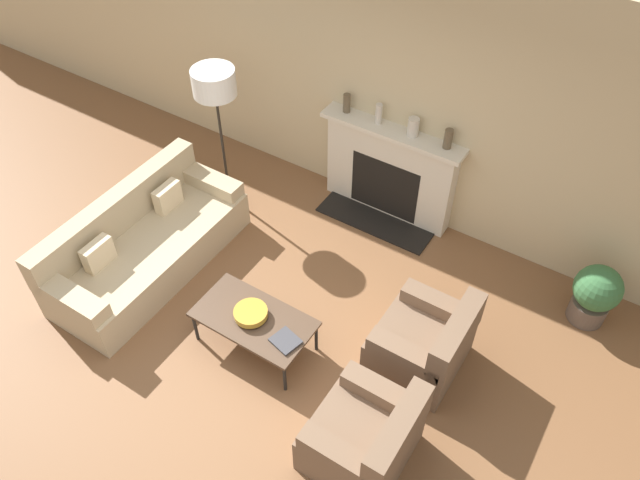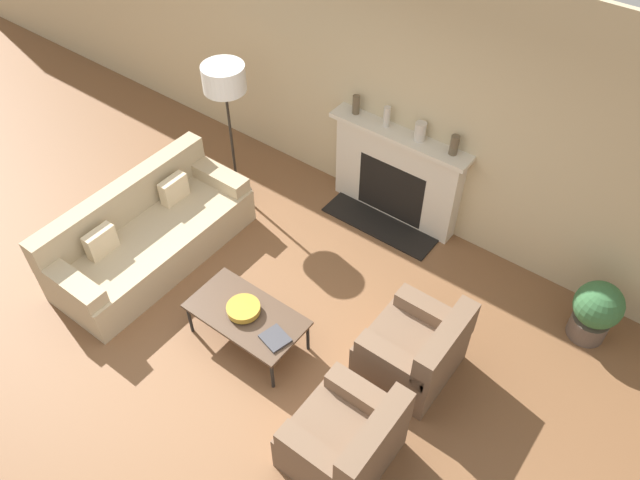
% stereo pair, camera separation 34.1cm
% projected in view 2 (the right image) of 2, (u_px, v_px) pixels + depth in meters
% --- Properties ---
extents(ground_plane, '(18.00, 18.00, 0.00)m').
position_uv_depth(ground_plane, '(247.00, 367.00, 5.78)').
color(ground_plane, brown).
extents(wall_back, '(18.00, 0.06, 2.90)m').
position_uv_depth(wall_back, '(416.00, 102.00, 6.27)').
color(wall_back, '#C6B289').
rests_on(wall_back, ground_plane).
extents(fireplace, '(1.61, 0.59, 1.13)m').
position_uv_depth(fireplace, '(396.00, 176.00, 6.86)').
color(fireplace, beige).
rests_on(fireplace, ground_plane).
extents(couch, '(0.91, 2.19, 0.83)m').
position_uv_depth(couch, '(149.00, 235.00, 6.57)').
color(couch, tan).
rests_on(couch, ground_plane).
extents(armchair_near, '(0.77, 0.82, 0.81)m').
position_uv_depth(armchair_near, '(346.00, 440.00, 4.96)').
color(armchair_near, brown).
rests_on(armchair_near, ground_plane).
extents(armchair_far, '(0.77, 0.82, 0.81)m').
position_uv_depth(armchair_far, '(415.00, 350.00, 5.55)').
color(armchair_far, brown).
rests_on(armchair_far, ground_plane).
extents(coffee_table, '(1.11, 0.59, 0.41)m').
position_uv_depth(coffee_table, '(246.00, 315.00, 5.73)').
color(coffee_table, '#4C3828').
rests_on(coffee_table, ground_plane).
extents(bowl, '(0.31, 0.31, 0.08)m').
position_uv_depth(bowl, '(243.00, 309.00, 5.69)').
color(bowl, '#BC8E2D').
rests_on(bowl, coffee_table).
extents(book, '(0.28, 0.26, 0.02)m').
position_uv_depth(book, '(275.00, 338.00, 5.50)').
color(book, '#38383D').
rests_on(book, coffee_table).
extents(floor_lamp, '(0.45, 0.45, 1.71)m').
position_uv_depth(floor_lamp, '(225.00, 87.00, 6.44)').
color(floor_lamp, black).
rests_on(floor_lamp, ground_plane).
extents(mantel_vase_left, '(0.08, 0.08, 0.21)m').
position_uv_depth(mantel_vase_left, '(356.00, 105.00, 6.61)').
color(mantel_vase_left, brown).
rests_on(mantel_vase_left, fireplace).
extents(mantel_vase_center_left, '(0.07, 0.07, 0.23)m').
position_uv_depth(mantel_vase_center_left, '(387.00, 117.00, 6.45)').
color(mantel_vase_center_left, beige).
rests_on(mantel_vase_center_left, fireplace).
extents(mantel_vase_center_right, '(0.12, 0.12, 0.20)m').
position_uv_depth(mantel_vase_center_right, '(420.00, 131.00, 6.29)').
color(mantel_vase_center_right, beige).
rests_on(mantel_vase_center_right, fireplace).
extents(mantel_vase_right, '(0.09, 0.09, 0.21)m').
position_uv_depth(mantel_vase_right, '(454.00, 145.00, 6.12)').
color(mantel_vase_right, brown).
rests_on(mantel_vase_right, fireplace).
extents(potted_plant, '(0.45, 0.45, 0.67)m').
position_uv_depth(potted_plant, '(596.00, 310.00, 5.79)').
color(potted_plant, brown).
rests_on(potted_plant, ground_plane).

